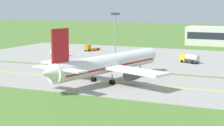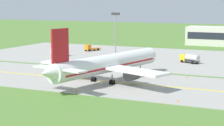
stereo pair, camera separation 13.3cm
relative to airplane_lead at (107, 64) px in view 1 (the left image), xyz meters
The scene contains 12 objects.
ground_plane 4.91m from the airplane_lead, 165.45° to the left, with size 500.00×500.00×0.00m, color #517A33.
taxiway_strip 4.87m from the airplane_lead, 165.45° to the left, with size 240.00×28.00×0.10m, color #9E9B93.
apron_pad 43.50m from the airplane_lead, 80.11° to the left, with size 140.00×52.00×0.10m, color #9E9B93.
taxiway_centreline 4.82m from the airplane_lead, 165.45° to the left, with size 220.00×0.60×0.01m, color yellow.
airplane_lead is the anchor object (origin of this frame).
service_truck_baggage 58.02m from the airplane_lead, 121.28° to the left, with size 4.19×6.71×2.59m.
service_truck_fuel 47.39m from the airplane_lead, 134.58° to the left, with size 6.08×2.56×2.65m.
service_truck_catering 36.89m from the airplane_lead, 74.42° to the left, with size 6.31×4.37×2.65m.
apron_light_mast 27.65m from the airplane_lead, 110.13° to the left, with size 2.40×0.50×14.70m.
traffic_cone_near_edge 11.89m from the airplane_lead, 97.80° to the right, with size 0.44×0.44×0.60m, color orange.
traffic_cone_mid_edge 22.76m from the airplane_lead, 30.52° to the right, with size 0.44×0.44×0.60m, color orange.
traffic_cone_far_edge 19.69m from the airplane_lead, 39.89° to the left, with size 0.44×0.44×0.60m, color orange.
Camera 1 is at (40.43, -80.97, 17.71)m, focal length 65.31 mm.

